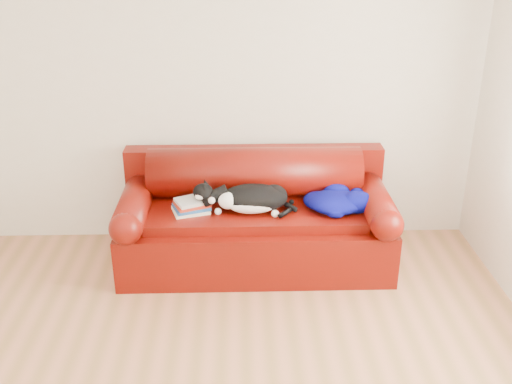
# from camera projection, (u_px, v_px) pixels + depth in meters

# --- Properties ---
(room_shell) EXTENTS (4.52, 4.02, 2.61)m
(room_shell) POSITION_uv_depth(u_px,v_px,m) (205.00, 117.00, 2.83)
(room_shell) COLOR beige
(room_shell) RESTS_ON ground
(sofa_base) EXTENTS (2.10, 0.90, 0.50)m
(sofa_base) POSITION_uv_depth(u_px,v_px,m) (255.00, 236.00, 4.77)
(sofa_base) COLOR #430B02
(sofa_base) RESTS_ON ground
(sofa_back) EXTENTS (2.10, 1.01, 0.88)m
(sofa_back) POSITION_uv_depth(u_px,v_px,m) (255.00, 188.00, 4.86)
(sofa_back) COLOR #430B02
(sofa_back) RESTS_ON ground
(book_stack) EXTENTS (0.31, 0.27, 0.10)m
(book_stack) POSITION_uv_depth(u_px,v_px,m) (192.00, 206.00, 4.55)
(book_stack) COLOR #EEECCD
(book_stack) RESTS_ON sofa_base
(cat) EXTENTS (0.75, 0.33, 0.27)m
(cat) POSITION_uv_depth(u_px,v_px,m) (253.00, 199.00, 4.53)
(cat) COLOR black
(cat) RESTS_ON sofa_base
(blanket) EXTENTS (0.57, 0.46, 0.16)m
(blanket) POSITION_uv_depth(u_px,v_px,m) (338.00, 200.00, 4.58)
(blanket) COLOR #03024B
(blanket) RESTS_ON sofa_base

